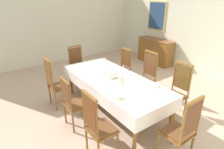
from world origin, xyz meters
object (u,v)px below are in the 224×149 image
(bowl_near_right, at_px, (103,60))
(bowl_far_left, at_px, (154,85))
(framed_painting, at_px, (157,16))
(candlestick_east, at_px, (123,77))
(chair_north_b, at_px, (146,76))
(chair_head_west, at_px, (78,65))
(dining_table, at_px, (113,81))
(chair_head_east, at_px, (182,129))
(chair_north_a, at_px, (122,67))
(soup_tureen, at_px, (112,74))
(chair_south_c, at_px, (98,125))
(spoon_secondary, at_px, (102,60))
(spoon_primary, at_px, (123,99))
(chair_north_c, at_px, (177,90))
(candlestick_west, at_px, (105,67))
(sideboard, at_px, (155,51))
(chair_south_a, at_px, (55,83))
(chair_south_b, at_px, (73,102))
(bowl_near_left, at_px, (118,96))

(bowl_near_right, height_order, bowl_far_left, same)
(framed_painting, bearing_deg, candlestick_east, -56.22)
(chair_north_b, bearing_deg, chair_head_west, 28.80)
(chair_north_b, bearing_deg, candlestick_east, 106.70)
(dining_table, distance_m, chair_north_b, 0.98)
(chair_head_east, bearing_deg, chair_north_a, 69.87)
(soup_tureen, distance_m, bowl_near_right, 1.12)
(chair_south_c, bearing_deg, spoon_secondary, 145.74)
(spoon_primary, bearing_deg, chair_north_c, 85.71)
(dining_table, xyz_separation_m, chair_north_c, (0.93, 0.97, -0.11))
(chair_north_b, height_order, soup_tureen, chair_north_b)
(chair_north_b, relative_size, soup_tureen, 4.90)
(bowl_near_right, relative_size, spoon_primary, 0.88)
(candlestick_west, height_order, bowl_near_right, candlestick_west)
(candlestick_east, xyz_separation_m, bowl_far_left, (0.45, 0.44, -0.13))
(soup_tureen, bearing_deg, bowl_far_left, 28.96)
(candlestick_west, bearing_deg, bowl_far_left, 22.07)
(chair_north_c, relative_size, framed_painting, 1.14)
(chair_north_b, distance_m, chair_south_c, 2.14)
(bowl_near_right, distance_m, bowl_far_left, 1.83)
(dining_table, height_order, chair_north_a, chair_north_a)
(sideboard, bearing_deg, candlestick_west, 113.05)
(chair_head_east, height_order, candlestick_west, chair_head_east)
(chair_north_a, xyz_separation_m, spoon_primary, (1.71, -1.35, 0.23))
(chair_south_a, height_order, chair_south_c, chair_south_a)
(chair_north_c, bearing_deg, chair_south_c, 90.00)
(dining_table, bearing_deg, chair_south_a, -132.42)
(bowl_far_left, xyz_separation_m, framed_painting, (-2.75, 3.00, 0.90))
(spoon_primary, distance_m, sideboard, 4.37)
(chair_north_b, bearing_deg, bowl_near_right, 26.27)
(dining_table, bearing_deg, chair_south_c, -46.29)
(chair_south_b, xyz_separation_m, candlestick_east, (0.29, 0.97, 0.38))
(candlestick_west, xyz_separation_m, framed_painting, (-1.66, 3.44, 0.77))
(spoon_secondary, bearing_deg, framed_painting, 105.74)
(chair_south_b, height_order, chair_north_c, chair_north_c)
(chair_north_b, height_order, chair_south_c, chair_north_b)
(chair_north_b, bearing_deg, sideboard, -52.33)
(chair_north_b, bearing_deg, soup_tureen, 86.44)
(bowl_near_right, bearing_deg, candlestick_east, -17.35)
(chair_north_a, bearing_deg, bowl_near_left, 139.29)
(chair_south_c, xyz_separation_m, spoon_primary, (-0.11, 0.59, 0.20))
(chair_north_a, distance_m, chair_south_c, 2.66)
(chair_south_a, xyz_separation_m, chair_north_b, (0.92, 1.95, 0.01))
(chair_south_c, distance_m, spoon_primary, 0.63)
(chair_north_a, relative_size, bowl_near_right, 6.72)
(dining_table, distance_m, sideboard, 3.61)
(chair_north_b, relative_size, candlestick_west, 3.20)
(bowl_near_left, bearing_deg, bowl_far_left, 85.88)
(candlestick_west, bearing_deg, framed_painting, 115.72)
(chair_south_a, distance_m, chair_south_c, 1.82)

